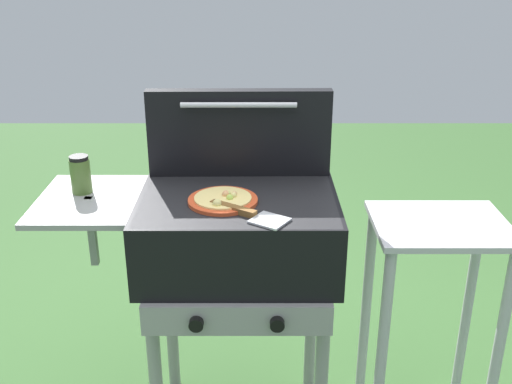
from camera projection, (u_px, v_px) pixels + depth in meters
grill at (236, 239)px, 2.00m from camera, size 0.96×0.53×0.90m
grill_lid_open at (242, 133)px, 2.09m from camera, size 0.63×0.08×0.30m
pizza_cheese at (225, 200)px, 1.91m from camera, size 0.22×0.22×0.04m
sauce_jar at (83, 174)px, 1.97m from camera, size 0.07×0.07×0.13m
spatula at (250, 214)px, 1.82m from camera, size 0.25×0.19×0.02m
prep_table at (435, 286)px, 2.07m from camera, size 0.44×0.36×0.81m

